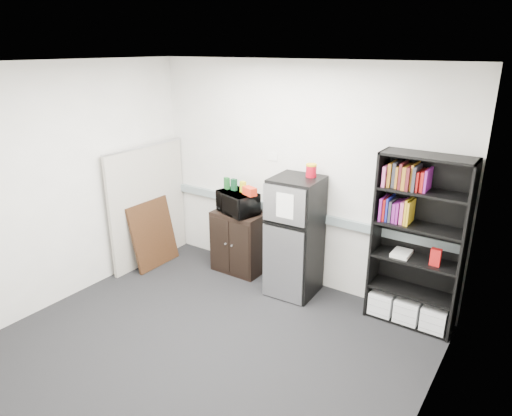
{
  "coord_description": "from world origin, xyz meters",
  "views": [
    {
      "loc": [
        2.55,
        -2.91,
        2.84
      ],
      "look_at": [
        -0.03,
        0.9,
        1.19
      ],
      "focal_mm": 32.0,
      "sensor_mm": 36.0,
      "label": 1
    }
  ],
  "objects_px": {
    "microwave": "(237,203)",
    "refrigerator": "(295,237)",
    "cubicle_partition": "(148,205)",
    "bookshelf": "(418,244)",
    "cabinet": "(239,242)"
  },
  "relations": [
    {
      "from": "bookshelf",
      "to": "cabinet",
      "type": "xyz_separation_m",
      "value": [
        -2.23,
        -0.06,
        -0.5
      ]
    },
    {
      "from": "microwave",
      "to": "refrigerator",
      "type": "relative_size",
      "value": 0.35
    },
    {
      "from": "cabinet",
      "to": "microwave",
      "type": "relative_size",
      "value": 1.61
    },
    {
      "from": "cubicle_partition",
      "to": "bookshelf",
      "type": "bearing_deg",
      "value": 8.06
    },
    {
      "from": "cubicle_partition",
      "to": "refrigerator",
      "type": "bearing_deg",
      "value": 9.33
    },
    {
      "from": "microwave",
      "to": "refrigerator",
      "type": "distance_m",
      "value": 0.91
    },
    {
      "from": "cabinet",
      "to": "microwave",
      "type": "height_order",
      "value": "microwave"
    },
    {
      "from": "cubicle_partition",
      "to": "refrigerator",
      "type": "xyz_separation_m",
      "value": [
        2.07,
        0.34,
        -0.09
      ]
    },
    {
      "from": "bookshelf",
      "to": "refrigerator",
      "type": "xyz_separation_m",
      "value": [
        -1.35,
        -0.14,
        -0.19
      ]
    },
    {
      "from": "refrigerator",
      "to": "cubicle_partition",
      "type": "bearing_deg",
      "value": -173.7
    },
    {
      "from": "bookshelf",
      "to": "microwave",
      "type": "distance_m",
      "value": 2.24
    },
    {
      "from": "cubicle_partition",
      "to": "microwave",
      "type": "distance_m",
      "value": 1.27
    },
    {
      "from": "cubicle_partition",
      "to": "cabinet",
      "type": "bearing_deg",
      "value": 19.4
    },
    {
      "from": "refrigerator",
      "to": "microwave",
      "type": "bearing_deg",
      "value": 172.79
    },
    {
      "from": "cubicle_partition",
      "to": "refrigerator",
      "type": "height_order",
      "value": "cubicle_partition"
    }
  ]
}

